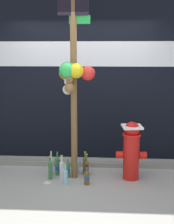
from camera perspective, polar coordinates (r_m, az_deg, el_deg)
name	(u,v)px	position (r m, az deg, el deg)	size (l,w,h in m)	color
ground_plane	(76,189)	(4.50, -2.00, -14.34)	(14.00, 14.00, 0.00)	#9E9B93
building_wall	(83,52)	(5.48, -0.69, 11.31)	(10.00, 0.21, 3.89)	black
curb_strip	(81,164)	(5.31, -1.07, -9.75)	(8.00, 0.12, 0.08)	gray
memorial_post	(73,69)	(4.50, -2.73, 8.05)	(0.56, 0.50, 2.82)	brown
fire_hydrant	(131,149)	(4.72, 8.38, -6.98)	(0.47, 0.33, 0.91)	red
bottle_0	(85,165)	(4.95, -0.36, -9.89)	(0.07, 0.07, 0.37)	#337038
bottle_1	(65,176)	(4.60, -4.09, -11.98)	(0.07, 0.07, 0.33)	#93CCE0
bottle_2	(57,166)	(4.94, -5.60, -10.09)	(0.08, 0.08, 0.40)	#337038
bottle_3	(62,169)	(4.78, -4.78, -10.69)	(0.07, 0.07, 0.38)	silver
bottle_4	(68,170)	(4.84, -3.58, -10.81)	(0.06, 0.06, 0.32)	#337038
bottle_5	(87,177)	(4.59, -0.03, -12.15)	(0.08, 0.08, 0.30)	brown
bottle_6	(86,168)	(4.86, -0.11, -10.55)	(0.07, 0.07, 0.37)	brown
bottle_7	(50,170)	(4.79, -6.95, -10.74)	(0.06, 0.06, 0.37)	#337038
bottle_8	(51,165)	(4.97, -6.75, -9.85)	(0.06, 0.06, 0.41)	#B2DBEA
bottle_9	(77,165)	(4.99, -1.98, -10.00)	(0.08, 0.08, 0.34)	#B2DBEA
litter_0	(32,163)	(5.53, -10.38, -9.48)	(0.14, 0.06, 0.01)	silver
litter_1	(47,183)	(4.72, -7.53, -13.11)	(0.09, 0.09, 0.01)	silver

